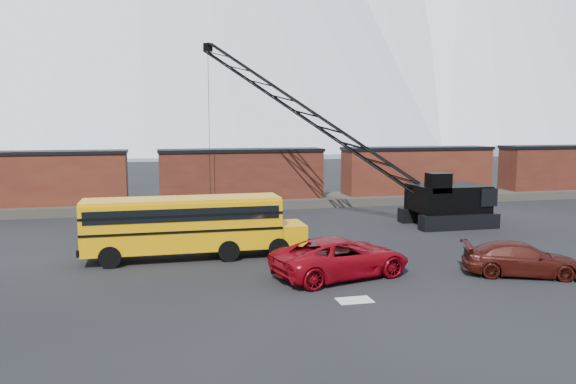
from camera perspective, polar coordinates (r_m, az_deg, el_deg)
The scene contains 11 objects.
ground at distance 26.40m, azimuth 2.71°, elevation -8.41°, with size 160.00×160.00×0.00m, color black.
gravel_berm at distance 47.45m, azimuth -4.71°, elevation -1.07°, with size 120.00×5.00×0.70m, color #433E37.
boxcar_west_near at distance 47.46m, azimuth -24.20°, elevation 1.27°, with size 13.70×3.10×4.17m.
boxcar_mid at distance 47.17m, azimuth -4.74°, elevation 1.84°, with size 13.70×3.10×4.17m.
boxcar_east_near at distance 52.05m, azimuth 12.96°, elevation 2.17°, with size 13.70×3.10×4.17m.
boxcar_east_far at distance 60.87m, azimuth 26.59°, elevation 2.29°, with size 13.70×3.10×4.17m.
snow_patch at distance 22.91m, azimuth 6.77°, elevation -10.86°, with size 1.40×0.90×0.02m, color silver.
school_bus at distance 29.58m, azimuth -9.93°, elevation -3.26°, with size 11.65×2.65×3.19m.
red_pickup at distance 26.00m, azimuth 5.42°, elevation -6.61°, with size 3.01×6.54×1.82m, color maroon.
maroon_suv at distance 28.30m, azimuth 22.62°, elevation -6.30°, with size 2.15×5.28×1.53m, color #3C0F0A.
crawler_crane at distance 40.88m, azimuth 2.31°, elevation 7.69°, with size 18.61×12.01×13.25m.
Camera 1 is at (-7.12, -24.43, 7.04)m, focal length 35.00 mm.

